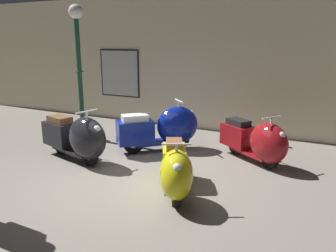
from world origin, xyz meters
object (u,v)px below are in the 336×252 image
(scooter_3, at_px, (258,141))
(lamppost, at_px, (79,60))
(scooter_1, at_px, (165,128))
(scooter_0, at_px, (79,138))
(scooter_2, at_px, (175,170))

(scooter_3, bearing_deg, lamppost, -143.93)
(scooter_1, bearing_deg, lamppost, 136.78)
(scooter_0, distance_m, scooter_1, 1.85)
(scooter_2, bearing_deg, scooter_0, -131.26)
(scooter_2, height_order, scooter_3, scooter_3)
(scooter_3, relative_size, lamppost, 0.51)
(scooter_1, relative_size, scooter_3, 1.01)
(scooter_3, bearing_deg, scooter_2, -77.38)
(scooter_1, xyz_separation_m, lamppost, (-2.24, -0.06, 1.42))
(scooter_1, bearing_deg, scooter_2, -104.01)
(scooter_2, relative_size, lamppost, 0.50)
(lamppost, bearing_deg, scooter_0, -52.41)
(scooter_1, xyz_separation_m, scooter_2, (1.19, -2.00, -0.07))
(scooter_3, bearing_deg, scooter_1, -144.10)
(scooter_1, relative_size, scooter_2, 1.03)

